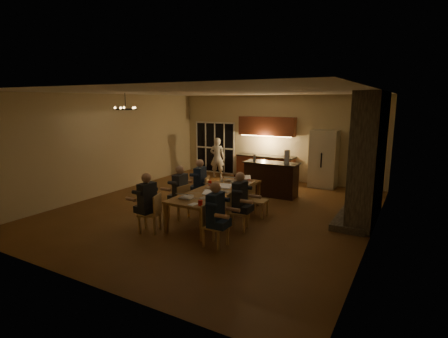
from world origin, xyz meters
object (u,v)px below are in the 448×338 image
chair_left_far (200,192)px  can_right (235,187)px  chair_right_far (258,200)px  person_left_near (147,203)px  standing_person (217,158)px  person_left_mid (180,192)px  laptop_a (186,193)px  redcup_near (200,203)px  laptop_d (224,187)px  plate_far (247,186)px  bar_bottle (254,157)px  redcup_mid (210,183)px  redcup_far (249,178)px  person_right_near (216,215)px  chair_right_near (216,226)px  plate_left (189,196)px  bar_blender (287,157)px  chair_left_mid (178,201)px  chandelier (126,109)px  laptop_c (213,184)px  chair_right_mid (238,212)px  mug_mid (232,183)px  bar_island (271,179)px  plate_near (219,196)px  mug_front (205,192)px  person_left_far (200,183)px  mug_back (222,180)px  refrigerator (324,159)px  dining_table (218,204)px  laptop_e (230,177)px  chair_left_near (149,213)px  person_right_mid (240,201)px

chair_left_far → can_right: bearing=58.5°
chair_right_far → person_left_near: (-1.79, -2.21, 0.24)m
person_left_near → standing_person: standing_person is taller
person_left_mid → laptop_a: (0.59, -0.58, 0.17)m
redcup_near → can_right: size_ratio=1.00×
person_left_near → laptop_d: (1.14, 1.52, 0.17)m
plate_far → bar_bottle: bar_bottle is taller
person_left_mid → redcup_mid: bearing=151.1°
redcup_far → person_right_near: bearing=-77.1°
chair_right_near → plate_left: bearing=62.6°
redcup_mid → bar_blender: bearing=60.8°
bar_blender → chair_left_mid: bearing=-122.2°
chandelier → redcup_mid: (2.43, 0.52, -1.94)m
laptop_c → chair_right_mid: bearing=153.1°
laptop_a → mug_mid: laptop_a is taller
bar_island → plate_near: (0.00, -3.28, 0.22)m
laptop_a → mug_front: size_ratio=3.20×
person_right_near → chair_right_far: bearing=-0.6°
person_left_far → mug_front: size_ratio=13.80×
plate_far → chair_left_far: bearing=-172.2°
person_left_mid → mug_back: person_left_mid is taller
chair_right_far → standing_person: bearing=42.2°
person_left_mid → mug_mid: bearing=136.7°
chair_left_far → person_right_near: 2.81m
refrigerator → plate_near: 5.39m
redcup_far → person_left_mid: bearing=-118.5°
person_left_far → laptop_d: size_ratio=4.31×
dining_table → bar_bottle: size_ratio=12.88×
mug_mid → redcup_mid: 0.59m
chair_right_near → person_left_far: (-1.79, 2.15, 0.24)m
refrigerator → redcup_mid: bearing=-114.2°
refrigerator → laptop_d: size_ratio=6.25×
person_left_mid → redcup_far: 2.17m
laptop_a → laptop_e: (0.04, 2.11, 0.00)m
redcup_far → plate_left: redcup_far is taller
chair_right_far → chandelier: (-3.74, -0.78, 2.31)m
chair_left_near → plate_near: 1.66m
person_right_mid → plate_near: 0.51m
laptop_c → mug_front: size_ratio=3.20×
mug_mid → redcup_mid: redcup_mid is taller
mug_back → person_left_mid: bearing=-109.7°
chair_right_mid → mug_mid: size_ratio=8.90×
standing_person → redcup_far: (2.69, -2.78, 0.02)m
plate_left → laptop_d: bearing=57.3°
person_right_near → laptop_c: size_ratio=4.31×
standing_person → laptop_e: bearing=110.0°
can_right → plate_far: bearing=77.0°
person_left_near → standing_person: (-1.58, 5.84, 0.10)m
laptop_d → chair_left_mid: bearing=-170.9°
mug_front → laptop_e: bearing=94.9°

